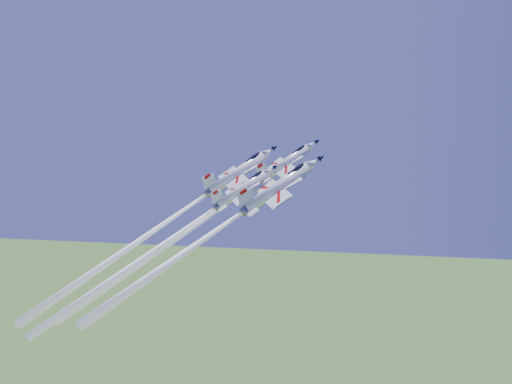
% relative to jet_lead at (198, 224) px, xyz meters
% --- Properties ---
extents(jet_lead, '(42.05, 24.51, 42.62)m').
position_rel_jet_lead_xyz_m(jet_lead, '(0.00, 0.00, 0.00)').
color(jet_lead, white).
extents(jet_left, '(43.15, 25.07, 42.83)m').
position_rel_jet_lead_xyz_m(jet_left, '(-9.14, 1.53, -1.52)').
color(jet_left, white).
extents(jet_right, '(37.04, 21.42, 35.66)m').
position_rel_jet_lead_xyz_m(jet_right, '(5.49, -9.93, 0.09)').
color(jet_right, white).
extents(jet_slot, '(37.66, 21.91, 37.77)m').
position_rel_jet_lead_xyz_m(jet_slot, '(-4.69, -7.84, -2.76)').
color(jet_slot, white).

